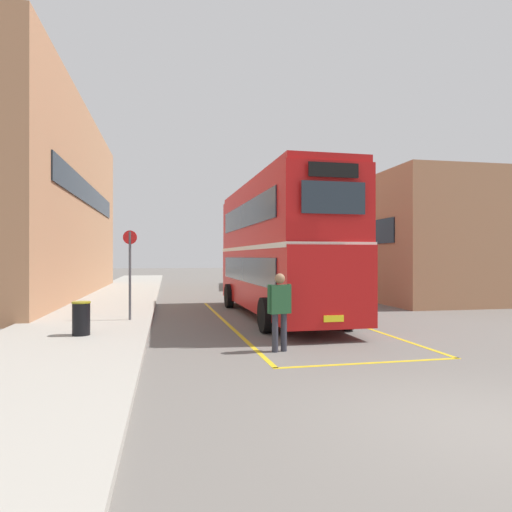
# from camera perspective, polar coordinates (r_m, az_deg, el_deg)

# --- Properties ---
(ground_plane) EXTENTS (135.60, 135.60, 0.00)m
(ground_plane) POSITION_cam_1_polar(r_m,az_deg,el_deg) (20.13, 0.62, -6.22)
(ground_plane) COLOR #66605B
(sidewalk_left) EXTENTS (4.00, 57.60, 0.14)m
(sidewalk_left) POSITION_cam_1_polar(r_m,az_deg,el_deg) (22.24, -17.40, -5.45)
(sidewalk_left) COLOR #A39E93
(sidewalk_left) RESTS_ON ground
(brick_building_left) EXTENTS (6.72, 21.89, 9.89)m
(brick_building_left) POSITION_cam_1_polar(r_m,az_deg,el_deg) (27.05, -26.94, 5.86)
(brick_building_left) COLOR #AD7A56
(brick_building_left) RESTS_ON ground
(depot_building_right) EXTENTS (8.40, 12.13, 5.99)m
(depot_building_right) POSITION_cam_1_polar(r_m,az_deg,el_deg) (26.50, 20.15, 1.75)
(depot_building_right) COLOR #AD7A56
(depot_building_right) RESTS_ON ground
(double_decker_bus) EXTENTS (2.93, 10.67, 4.75)m
(double_decker_bus) POSITION_cam_1_polar(r_m,az_deg,el_deg) (16.47, 2.66, 1.18)
(double_decker_bus) COLOR black
(double_decker_bus) RESTS_ON ground
(single_deck_bus) EXTENTS (3.50, 9.22, 3.02)m
(single_deck_bus) POSITION_cam_1_polar(r_m,az_deg,el_deg) (33.23, 1.02, -0.96)
(single_deck_bus) COLOR black
(single_deck_bus) RESTS_ON ground
(pedestrian_boarding) EXTENTS (0.58, 0.34, 1.77)m
(pedestrian_boarding) POSITION_cam_1_polar(r_m,az_deg,el_deg) (10.49, 2.92, -6.18)
(pedestrian_boarding) COLOR #2D2D38
(pedestrian_boarding) RESTS_ON ground
(litter_bin) EXTENTS (0.47, 0.47, 0.86)m
(litter_bin) POSITION_cam_1_polar(r_m,az_deg,el_deg) (12.69, -20.82, -7.22)
(litter_bin) COLOR black
(litter_bin) RESTS_ON sidewalk_left
(bus_stop_sign) EXTENTS (0.44, 0.09, 2.85)m
(bus_stop_sign) POSITION_cam_1_polar(r_m,az_deg,el_deg) (15.18, -15.34, -1.24)
(bus_stop_sign) COLOR #4C4C51
(bus_stop_sign) RESTS_ON sidewalk_left
(bay_marking_yellow) EXTENTS (4.42, 12.71, 0.01)m
(bay_marking_yellow) POSITION_cam_1_polar(r_m,az_deg,el_deg) (14.75, 4.54, -8.45)
(bay_marking_yellow) COLOR gold
(bay_marking_yellow) RESTS_ON ground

